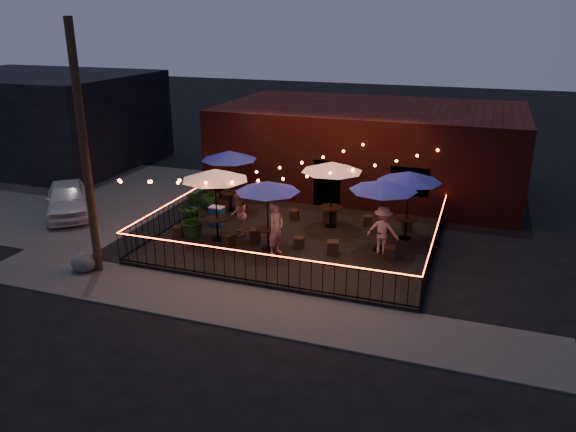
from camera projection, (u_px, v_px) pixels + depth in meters
name	position (u px, v px, depth m)	size (l,w,h in m)	color
ground	(279.00, 263.00, 19.25)	(110.00, 110.00, 0.00)	black
patio	(297.00, 240.00, 21.00)	(10.00, 8.00, 0.15)	black
sidewalk	(240.00, 305.00, 16.36)	(18.00, 2.50, 0.05)	#3D3B39
parking_lot	(71.00, 195.00, 26.58)	(11.00, 12.00, 0.02)	#3D3B39
brick_building	(370.00, 148.00, 27.14)	(14.00, 8.00, 4.00)	#35100E
background_building	(39.00, 118.00, 32.07)	(12.00, 9.00, 5.00)	black
utility_pole	(85.00, 153.00, 17.30)	(0.26, 0.26, 8.00)	#332614
fence_front	(256.00, 268.00, 17.26)	(10.00, 0.04, 1.04)	black
fence_left	(179.00, 211.00, 22.38)	(0.04, 8.00, 1.04)	black
fence_right	(435.00, 243.00, 19.23)	(0.04, 8.00, 1.04)	black
festoon_lights	(268.00, 177.00, 20.24)	(10.02, 8.72, 1.32)	#E94216
cafe_table_0	(215.00, 175.00, 20.06)	(2.60, 2.60, 2.70)	black
cafe_table_1	(229.00, 156.00, 23.27)	(2.66, 2.66, 2.59)	black
cafe_table_2	(267.00, 187.00, 19.27)	(2.85, 2.85, 2.51)	black
cafe_table_3	(332.00, 168.00, 21.38)	(3.00, 3.00, 2.62)	black
cafe_table_4	(383.00, 186.00, 19.13)	(2.65, 2.65, 2.59)	black
cafe_table_5	(409.00, 177.00, 20.20)	(2.51, 2.51, 2.59)	black
bistro_chair_0	(178.00, 231.00, 21.10)	(0.34, 0.34, 0.40)	black
bistro_chair_1	(228.00, 240.00, 20.22)	(0.37, 0.37, 0.44)	black
bistro_chair_2	(223.00, 205.00, 23.91)	(0.43, 0.43, 0.50)	black
bistro_chair_3	(241.00, 210.00, 23.32)	(0.41, 0.41, 0.49)	black
bistro_chair_4	(255.00, 235.00, 20.65)	(0.39, 0.39, 0.46)	black
bistro_chair_5	(299.00, 243.00, 20.06)	(0.33, 0.33, 0.40)	black
bistro_chair_6	(294.00, 215.00, 22.88)	(0.34, 0.34, 0.40)	black
bistro_chair_7	(330.00, 217.00, 22.46)	(0.42, 0.42, 0.50)	black
bistro_chair_8	(333.00, 248.00, 19.53)	(0.40, 0.40, 0.47)	black
bistro_chair_9	(389.00, 253.00, 19.10)	(0.39, 0.39, 0.46)	black
bistro_chair_10	(368.00, 221.00, 22.21)	(0.34, 0.34, 0.40)	black
bistro_chair_11	(407.00, 225.00, 21.75)	(0.36, 0.36, 0.43)	black
patron_a	(276.00, 229.00, 19.29)	(0.69, 0.45, 1.89)	tan
patron_b	(239.00, 215.00, 21.04)	(0.79, 0.62, 1.63)	beige
patron_c	(383.00, 230.00, 19.41)	(1.10, 0.63, 1.70)	#D2A98D
potted_shrub_a	(194.00, 219.00, 20.90)	(1.25, 1.09, 1.39)	#143E13
potted_shrub_b	(194.00, 207.00, 22.24)	(0.75, 0.61, 1.37)	#15350E
potted_shrub_c	(211.00, 192.00, 24.04)	(0.83, 0.83, 1.49)	#1C3E10
cooler	(217.00, 216.00, 22.24)	(0.59, 0.44, 0.75)	#1551AA
boulder	(83.00, 262.00, 18.47)	(0.88, 0.75, 0.68)	#4F4E4A
car_white	(67.00, 199.00, 23.70)	(1.68, 4.17, 1.42)	silver
car_silver	(84.00, 164.00, 29.35)	(1.46, 4.19, 1.38)	gray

